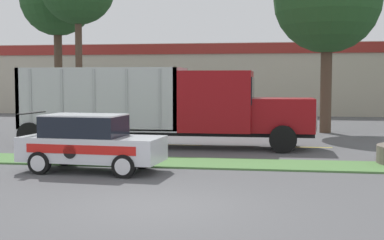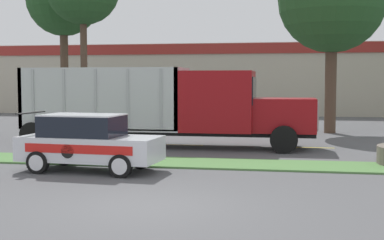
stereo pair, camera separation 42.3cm
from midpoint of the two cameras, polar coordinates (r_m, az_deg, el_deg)
ground_plane at (r=11.73m, az=-4.65°, el=-9.19°), size 600.00×600.00×0.00m
grass_verge at (r=17.55m, az=-0.05°, el=-4.61°), size 120.00×2.13×0.06m
centre_line_3 at (r=24.45m, az=-15.06°, el=-2.33°), size 2.40×0.14×0.01m
centre_line_4 at (r=22.81m, az=-2.54°, el=-2.65°), size 2.40×0.14×0.01m
centre_line_5 at (r=22.39m, az=11.16°, el=-2.85°), size 2.40×0.14×0.01m
dump_truck_lead at (r=21.84m, az=-0.71°, el=1.21°), size 12.00×2.83×3.25m
rally_car at (r=16.34m, az=-11.55°, el=-2.34°), size 4.33×2.11×1.75m
store_building_backdrop at (r=48.44m, az=0.45°, el=4.34°), size 43.93×12.10×5.71m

